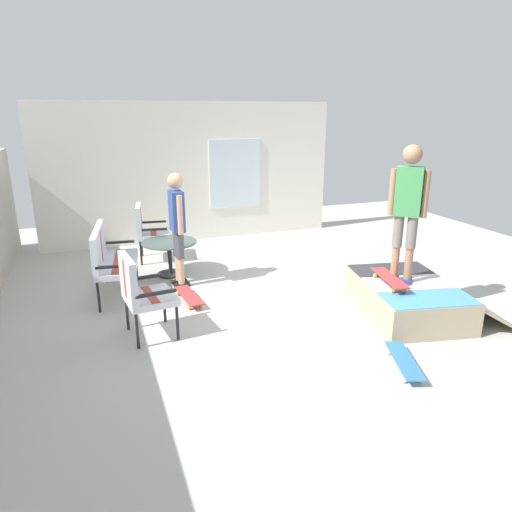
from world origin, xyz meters
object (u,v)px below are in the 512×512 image
object	(u,v)px
patio_chair_near_house	(147,227)
skateboard_by_bench	(189,296)
person_watching	(177,221)
person_skater	(408,204)
skateboard_on_ramp	(389,278)
patio_table	(170,251)
patio_bench	(109,256)
skate_ramp	(408,297)
skateboard_spare	(404,361)
patio_chair_by_wall	(140,289)

from	to	relation	value
patio_chair_near_house	skateboard_by_bench	distance (m)	2.22
person_watching	person_skater	bearing A→B (deg)	-128.07
patio_chair_near_house	skateboard_on_ramp	bearing A→B (deg)	-142.75
person_skater	skateboard_by_bench	bearing A→B (deg)	63.15
patio_table	person_watching	xyz separation A→B (m)	(-0.51, -0.06, 0.61)
patio_bench	person_watching	bearing A→B (deg)	-85.15
patio_table	skateboard_on_ramp	xyz separation A→B (m)	(-2.56, -2.42, 0.12)
skate_ramp	skateboard_spare	xyz separation A→B (m)	(-1.15, 0.93, -0.13)
patio_table	skateboard_by_bench	size ratio (longest dim) A/B	1.10
skate_ramp	person_skater	world-z (taller)	person_skater
skateboard_by_bench	patio_chair_by_wall	bearing A→B (deg)	139.33
patio_table	skate_ramp	bearing A→B (deg)	-133.53
skateboard_spare	patio_chair_near_house	bearing A→B (deg)	23.58
patio_chair_near_house	skateboard_on_ramp	xyz separation A→B (m)	(-3.49, -2.65, -0.09)
patio_table	person_skater	distance (m)	3.79
skateboard_spare	skateboard_on_ramp	bearing A→B (deg)	-27.66
skate_ramp	patio_chair_near_house	distance (m)	4.62
patio_chair_by_wall	skateboard_spare	xyz separation A→B (m)	(-1.67, -2.50, -0.53)
patio_chair_by_wall	person_skater	xyz separation A→B (m)	(-0.44, -3.32, 0.87)
skate_ramp	patio_bench	bearing A→B (deg)	61.64
patio_chair_by_wall	skateboard_spare	size ratio (longest dim) A/B	1.24
patio_chair_near_house	skateboard_on_ramp	world-z (taller)	patio_chair_near_house
patio_table	person_skater	size ratio (longest dim) A/B	0.51
patio_chair_near_house	patio_chair_by_wall	size ratio (longest dim) A/B	1.00
patio_table	skateboard_on_ramp	bearing A→B (deg)	-136.72
patio_bench	patio_table	world-z (taller)	patio_bench
person_skater	skateboard_by_bench	world-z (taller)	person_skater
person_watching	skateboard_by_bench	xyz separation A→B (m)	(-0.70, 0.02, -0.93)
person_watching	person_skater	size ratio (longest dim) A/B	0.98
patio_chair_near_house	person_skater	distance (m)	4.56
patio_chair_near_house	skate_ramp	bearing A→B (deg)	-139.85
patio_chair_near_house	skateboard_by_bench	size ratio (longest dim) A/B	1.25
skate_ramp	skateboard_on_ramp	world-z (taller)	skateboard_on_ramp
person_watching	skateboard_spare	xyz separation A→B (m)	(-3.23, -1.74, -0.93)
skateboard_by_bench	patio_chair_near_house	bearing A→B (deg)	7.46
person_skater	patio_bench	bearing A→B (deg)	61.87
skate_ramp	patio_chair_by_wall	xyz separation A→B (m)	(0.52, 3.43, 0.40)
patio_chair_by_wall	skateboard_on_ramp	size ratio (longest dim) A/B	1.24
person_watching	skateboard_on_ramp	bearing A→B (deg)	-131.11
skate_ramp	person_skater	size ratio (longest dim) A/B	1.12
patio_chair_near_house	skateboard_spare	size ratio (longest dim) A/B	1.24
patio_chair_by_wall	skateboard_by_bench	bearing A→B (deg)	-40.67
patio_bench	skateboard_on_ramp	xyz separation A→B (m)	(-1.97, -3.38, -0.10)
skateboard_by_bench	skateboard_spare	distance (m)	3.08
patio_chair_by_wall	skateboard_spare	bearing A→B (deg)	-123.78
person_watching	person_skater	distance (m)	3.29
skate_ramp	skateboard_by_bench	bearing A→B (deg)	62.77
patio_table	skateboard_spare	xyz separation A→B (m)	(-3.74, -1.80, -0.32)
patio_bench	patio_chair_near_house	size ratio (longest dim) A/B	1.28
patio_bench	skateboard_by_bench	size ratio (longest dim) A/B	1.61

